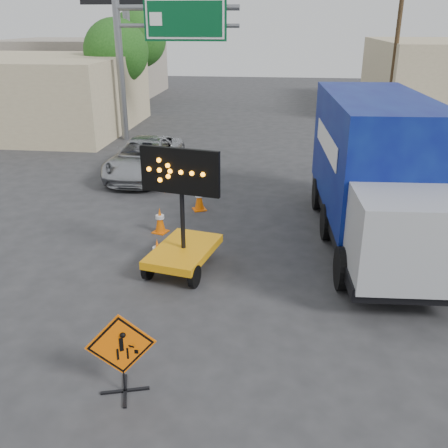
% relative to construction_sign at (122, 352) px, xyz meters
% --- Properties ---
extents(ground, '(100.00, 100.00, 0.00)m').
position_rel_construction_sign_xyz_m(ground, '(0.63, 0.85, -0.81)').
color(ground, '#2D2D30').
rests_on(ground, ground).
extents(curb_right, '(0.40, 60.00, 0.12)m').
position_rel_construction_sign_xyz_m(curb_right, '(7.83, 15.85, -0.75)').
color(curb_right, gray).
rests_on(curb_right, ground).
extents(storefront_left_near, '(14.00, 10.00, 4.00)m').
position_rel_construction_sign_xyz_m(storefront_left_near, '(-13.37, 20.85, 1.19)').
color(storefront_left_near, beige).
rests_on(storefront_left_near, ground).
extents(storefront_left_far, '(12.00, 10.00, 4.40)m').
position_rel_construction_sign_xyz_m(storefront_left_far, '(-14.37, 34.85, 1.39)').
color(storefront_left_far, '#A79A8B').
rests_on(storefront_left_far, ground).
extents(highway_gantry, '(6.18, 0.38, 6.90)m').
position_rel_construction_sign_xyz_m(highway_gantry, '(-3.80, 18.80, 4.26)').
color(highway_gantry, slate).
rests_on(highway_gantry, ground).
extents(utility_pole_far, '(1.80, 0.26, 9.00)m').
position_rel_construction_sign_xyz_m(utility_pole_far, '(8.63, 24.85, 3.87)').
color(utility_pole_far, '#49371F').
rests_on(utility_pole_far, ground).
extents(tree_left_near, '(3.71, 3.71, 6.03)m').
position_rel_construction_sign_xyz_m(tree_left_near, '(-7.37, 22.85, 3.35)').
color(tree_left_near, '#49371F').
rests_on(tree_left_near, ground).
extents(tree_left_far, '(4.10, 4.10, 6.66)m').
position_rel_construction_sign_xyz_m(tree_left_far, '(-8.37, 30.85, 3.78)').
color(tree_left_far, '#49371F').
rests_on(tree_left_far, ground).
extents(construction_sign, '(1.12, 0.80, 1.53)m').
position_rel_construction_sign_xyz_m(construction_sign, '(0.00, 0.00, 0.00)').
color(construction_sign, black).
rests_on(construction_sign, ground).
extents(arrow_board, '(1.96, 2.43, 3.13)m').
position_rel_construction_sign_xyz_m(arrow_board, '(0.11, 4.58, -0.12)').
color(arrow_board, orange).
rests_on(arrow_board, ground).
extents(pickup_truck, '(2.54, 5.34, 1.47)m').
position_rel_construction_sign_xyz_m(pickup_truck, '(-3.03, 12.51, -0.08)').
color(pickup_truck, '#A8AAAF').
rests_on(pickup_truck, ground).
extents(box_truck, '(3.03, 8.47, 3.97)m').
position_rel_construction_sign_xyz_m(box_truck, '(5.02, 6.98, 0.99)').
color(box_truck, black).
rests_on(box_truck, ground).
extents(cone_a, '(0.38, 0.38, 0.74)m').
position_rel_construction_sign_xyz_m(cone_a, '(-0.59, 4.67, -0.44)').
color(cone_a, '#FF6605').
rests_on(cone_a, ground).
extents(cone_b, '(0.50, 0.50, 0.77)m').
position_rel_construction_sign_xyz_m(cone_b, '(-1.04, 6.80, -0.43)').
color(cone_b, '#FF6605').
rests_on(cone_b, ground).
extents(cone_c, '(0.55, 0.55, 0.81)m').
position_rel_construction_sign_xyz_m(cone_c, '(-0.21, 8.82, -0.41)').
color(cone_c, '#FF6605').
rests_on(cone_c, ground).
extents(cone_d, '(0.47, 0.47, 0.70)m').
position_rel_construction_sign_xyz_m(cone_d, '(-1.69, 10.63, -0.46)').
color(cone_d, '#FF6605').
rests_on(cone_d, ground).
extents(cone_e, '(0.41, 0.41, 0.64)m').
position_rel_construction_sign_xyz_m(cone_e, '(-2.13, 11.33, -0.49)').
color(cone_e, '#FF6605').
rests_on(cone_e, ground).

